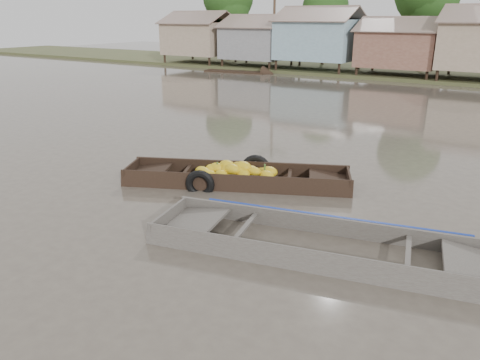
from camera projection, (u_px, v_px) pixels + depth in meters
The scene contains 3 objects.
ground at pixel (223, 218), 11.17m from camera, with size 120.00×120.00×0.00m, color #4F473D.
banana_boat at pixel (234, 176), 13.45m from camera, with size 6.49×4.06×0.93m.
viewer_boat at pixel (322, 250), 9.56m from camera, with size 7.34×3.33×0.57m.
Camera 1 is at (5.87, -8.40, 4.56)m, focal length 35.00 mm.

